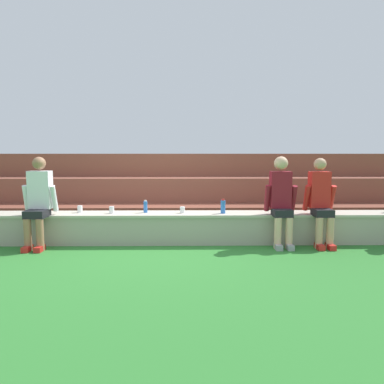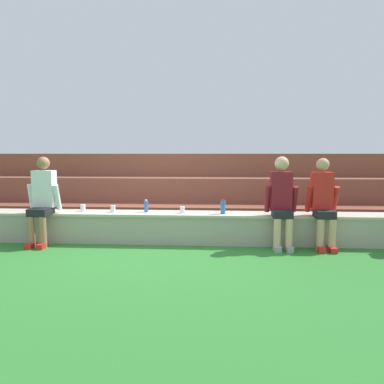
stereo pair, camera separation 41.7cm
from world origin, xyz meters
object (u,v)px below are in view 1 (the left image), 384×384
person_right_of_center (321,200)px  plastic_cup_right_end (182,210)px  water_bottle_near_left (223,207)px  person_center (281,199)px  person_left_of_center (39,200)px  plastic_cup_left_end (80,209)px  water_bottle_mid_left (145,207)px  plastic_cup_middle (112,210)px

person_right_of_center → plastic_cup_right_end: (-2.20, 0.19, -0.19)m
person_right_of_center → water_bottle_near_left: person_right_of_center is taller
person_right_of_center → water_bottle_near_left: (-1.54, 0.16, -0.13)m
person_center → person_left_of_center: bearing=-179.7°
plastic_cup_right_end → plastic_cup_left_end: 1.70m
person_center → person_right_of_center: bearing=1.9°
water_bottle_mid_left → water_bottle_near_left: bearing=-4.1°
plastic_cup_right_end → plastic_cup_left_end: size_ratio=0.91×
plastic_cup_right_end → plastic_cup_middle: bearing=-179.2°
water_bottle_mid_left → person_center: bearing=-7.1°
plastic_cup_right_end → plastic_cup_middle: plastic_cup_middle is taller
plastic_cup_right_end → plastic_cup_middle: 1.15m
person_left_of_center → water_bottle_mid_left: person_left_of_center is taller
person_center → water_bottle_mid_left: person_center is taller
person_center → plastic_cup_middle: bearing=175.8°
water_bottle_near_left → water_bottle_mid_left: size_ratio=1.13×
person_left_of_center → person_center: bearing=0.3°
person_right_of_center → plastic_cup_middle: (-3.35, 0.18, -0.18)m
person_right_of_center → plastic_cup_middle: size_ratio=12.21×
person_right_of_center → plastic_cup_right_end: size_ratio=13.37×
person_right_of_center → plastic_cup_left_end: 3.91m
person_left_of_center → plastic_cup_left_end: size_ratio=12.34×
water_bottle_mid_left → plastic_cup_middle: (-0.54, -0.07, -0.04)m
water_bottle_mid_left → plastic_cup_middle: 0.55m
person_center → plastic_cup_left_end: 3.28m
person_right_of_center → person_left_of_center: bearing=-179.5°
person_center → plastic_cup_right_end: 1.59m
water_bottle_mid_left → person_left_of_center: bearing=-169.8°
plastic_cup_left_end → water_bottle_mid_left: bearing=-1.1°
person_left_of_center → plastic_cup_right_end: size_ratio=13.56×
person_right_of_center → water_bottle_mid_left: 2.82m
water_bottle_near_left → plastic_cup_middle: size_ratio=2.05×
person_right_of_center → plastic_cup_right_end: person_right_of_center is taller
water_bottle_near_left → plastic_cup_middle: bearing=179.4°
person_right_of_center → water_bottle_near_left: 1.55m
plastic_cup_left_end → person_right_of_center: bearing=-4.0°
person_center → water_bottle_near_left: size_ratio=6.05×
water_bottle_near_left → water_bottle_mid_left: (-1.27, 0.09, -0.01)m
plastic_cup_middle → water_bottle_mid_left: bearing=7.5°
person_center → plastic_cup_middle: (-2.72, 0.20, -0.21)m
person_left_of_center → plastic_cup_right_end: (2.24, 0.24, -0.20)m
person_left_of_center → plastic_cup_left_end: person_left_of_center is taller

